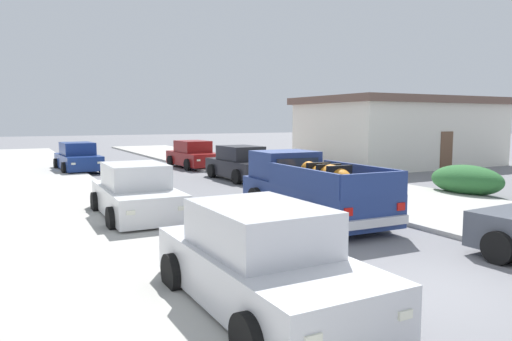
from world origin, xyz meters
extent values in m
plane|color=slate|center=(0.00, 0.00, 0.00)|extent=(160.00, 160.00, 0.00)
cube|color=#B2AFA8|center=(-5.47, 12.00, 0.06)|extent=(5.37, 60.00, 0.12)
cube|color=#B2AFA8|center=(5.47, 12.00, 0.06)|extent=(5.37, 60.00, 0.12)
cube|color=silver|center=(-4.19, 12.00, 0.05)|extent=(0.16, 60.00, 0.10)
cube|color=silver|center=(4.19, 12.00, 0.05)|extent=(0.16, 60.00, 0.10)
cube|color=navy|center=(1.12, 5.42, 0.60)|extent=(2.10, 5.16, 0.80)
cube|color=navy|center=(1.17, 7.02, 1.40)|extent=(1.77, 1.56, 0.80)
cube|color=#283342|center=(1.15, 6.26, 1.42)|extent=(1.38, 0.11, 0.44)
cube|color=#283342|center=(1.20, 7.78, 1.42)|extent=(1.46, 0.11, 0.48)
cube|color=navy|center=(0.18, 4.59, 1.28)|extent=(0.22, 3.30, 0.56)
cube|color=navy|center=(2.00, 4.53, 1.28)|extent=(0.22, 3.30, 0.56)
cube|color=navy|center=(1.03, 2.91, 1.28)|extent=(1.88, 0.17, 0.56)
cube|color=silver|center=(1.03, 2.82, 0.44)|extent=(1.83, 0.18, 0.20)
cylinder|color=black|center=(0.19, 6.98, 0.38)|extent=(0.29, 0.77, 0.76)
cylinder|color=black|center=(2.15, 6.92, 0.38)|extent=(0.29, 0.77, 0.76)
cylinder|color=black|center=(0.09, 4.05, 0.38)|extent=(0.29, 0.77, 0.76)
cylinder|color=black|center=(2.05, 3.98, 0.38)|extent=(0.29, 0.77, 0.76)
cube|color=red|center=(0.28, 2.88, 0.74)|extent=(0.22, 0.05, 0.18)
cube|color=red|center=(1.78, 2.83, 0.74)|extent=(0.22, 0.05, 0.18)
ellipsoid|color=orange|center=(1.09, 4.71, 1.30)|extent=(0.76, 1.72, 0.60)
sphere|color=orange|center=(1.13, 5.66, 1.38)|extent=(0.44, 0.44, 0.44)
cube|color=black|center=(1.08, 4.24, 1.30)|extent=(0.72, 0.14, 0.61)
cube|color=black|center=(1.09, 4.71, 1.30)|extent=(0.72, 0.14, 0.61)
cube|color=black|center=(1.11, 5.18, 1.30)|extent=(0.72, 0.14, 0.61)
cube|color=silver|center=(-3.13, 7.78, 0.54)|extent=(1.82, 4.23, 0.72)
cube|color=silver|center=(-3.13, 7.88, 1.22)|extent=(1.55, 2.12, 0.64)
cube|color=#283342|center=(-3.15, 6.91, 1.20)|extent=(1.37, 0.10, 0.52)
cube|color=#283342|center=(-3.12, 8.85, 1.20)|extent=(1.34, 0.10, 0.50)
cylinder|color=black|center=(-2.25, 6.47, 0.32)|extent=(0.23, 0.64, 0.64)
cylinder|color=black|center=(-4.06, 6.50, 0.32)|extent=(0.23, 0.64, 0.64)
cylinder|color=black|center=(-2.21, 9.07, 0.32)|extent=(0.23, 0.64, 0.64)
cylinder|color=black|center=(-4.02, 9.10, 0.32)|extent=(0.23, 0.64, 0.64)
cube|color=red|center=(-2.47, 9.88, 0.64)|extent=(0.20, 0.04, 0.12)
cube|color=white|center=(-2.55, 5.66, 0.61)|extent=(0.20, 0.04, 0.10)
cube|color=red|center=(-3.73, 9.90, 0.64)|extent=(0.20, 0.04, 0.12)
cube|color=white|center=(-3.78, 5.68, 0.61)|extent=(0.20, 0.04, 0.10)
cube|color=silver|center=(-3.08, 0.61, 0.54)|extent=(1.80, 4.22, 0.72)
cube|color=silver|center=(-3.09, 0.71, 1.22)|extent=(1.54, 2.12, 0.64)
cube|color=#283342|center=(-3.08, -0.26, 1.20)|extent=(1.37, 0.09, 0.52)
cube|color=#283342|center=(-3.10, 1.68, 1.20)|extent=(1.34, 0.09, 0.50)
cylinder|color=black|center=(-2.17, -0.68, 0.32)|extent=(0.23, 0.64, 0.64)
cylinder|color=black|center=(-3.97, -0.70, 0.32)|extent=(0.23, 0.64, 0.64)
cylinder|color=black|center=(-2.20, 1.92, 0.32)|extent=(0.23, 0.64, 0.64)
cylinder|color=black|center=(-4.00, 1.90, 0.32)|extent=(0.23, 0.64, 0.64)
cube|color=red|center=(-2.47, 2.73, 0.64)|extent=(0.20, 0.04, 0.12)
cube|color=white|center=(-2.45, -1.49, 0.61)|extent=(0.20, 0.04, 0.10)
cube|color=red|center=(-3.74, 2.72, 0.64)|extent=(0.20, 0.04, 0.12)
cube|color=white|center=(-3.68, -1.50, 0.61)|extent=(0.20, 0.04, 0.10)
cube|color=navy|center=(-2.92, 21.29, 0.54)|extent=(1.99, 4.29, 0.72)
cube|color=navy|center=(-2.92, 21.39, 1.22)|extent=(1.63, 2.18, 0.64)
cube|color=#283342|center=(-2.87, 20.42, 1.20)|extent=(1.37, 0.16, 0.52)
cube|color=#283342|center=(-2.98, 22.35, 1.20)|extent=(1.34, 0.15, 0.50)
cylinder|color=black|center=(-1.94, 20.04, 0.32)|extent=(0.26, 0.65, 0.64)
cylinder|color=black|center=(-3.74, 19.94, 0.32)|extent=(0.26, 0.65, 0.64)
cylinder|color=black|center=(-2.09, 22.64, 0.32)|extent=(0.26, 0.65, 0.64)
cylinder|color=black|center=(-3.89, 22.54, 0.32)|extent=(0.26, 0.65, 0.64)
cube|color=red|center=(-2.40, 23.43, 0.64)|extent=(0.20, 0.05, 0.12)
cube|color=white|center=(-2.18, 19.21, 0.61)|extent=(0.20, 0.05, 0.10)
cube|color=red|center=(-3.67, 23.36, 0.64)|extent=(0.20, 0.05, 0.12)
cube|color=white|center=(-3.41, 19.14, 0.61)|extent=(0.20, 0.05, 0.10)
cube|color=black|center=(3.25, 14.24, 0.54)|extent=(1.88, 4.25, 0.72)
cube|color=black|center=(3.25, 14.34, 1.22)|extent=(1.58, 2.14, 0.64)
cube|color=#283342|center=(3.27, 13.37, 1.20)|extent=(1.37, 0.12, 0.52)
cube|color=#283342|center=(3.22, 15.31, 1.20)|extent=(1.34, 0.12, 0.50)
cylinder|color=black|center=(4.19, 12.96, 0.32)|extent=(0.24, 0.65, 0.64)
cylinder|color=black|center=(2.38, 12.91, 0.32)|extent=(0.24, 0.65, 0.64)
cylinder|color=black|center=(4.11, 15.57, 0.32)|extent=(0.24, 0.65, 0.64)
cylinder|color=black|center=(2.31, 15.51, 0.32)|extent=(0.24, 0.65, 0.64)
cube|color=red|center=(3.82, 16.37, 0.64)|extent=(0.20, 0.05, 0.12)
cube|color=white|center=(3.92, 12.15, 0.61)|extent=(0.20, 0.05, 0.10)
cube|color=red|center=(2.56, 16.33, 0.64)|extent=(0.20, 0.05, 0.12)
cube|color=white|center=(2.69, 12.11, 0.61)|extent=(0.20, 0.05, 0.10)
cube|color=maroon|center=(3.18, 20.30, 0.54)|extent=(1.96, 4.28, 0.72)
cube|color=maroon|center=(3.17, 20.40, 1.22)|extent=(1.62, 2.17, 0.64)
cube|color=#283342|center=(3.22, 19.43, 1.20)|extent=(1.37, 0.15, 0.52)
cube|color=#283342|center=(3.12, 21.37, 1.20)|extent=(1.34, 0.14, 0.50)
cylinder|color=black|center=(4.14, 19.04, 0.32)|extent=(0.25, 0.65, 0.64)
cylinder|color=black|center=(2.34, 18.96, 0.32)|extent=(0.25, 0.65, 0.64)
cylinder|color=black|center=(4.01, 21.65, 0.32)|extent=(0.25, 0.65, 0.64)
cylinder|color=black|center=(2.21, 21.56, 0.32)|extent=(0.25, 0.65, 0.64)
cube|color=red|center=(3.71, 22.44, 0.64)|extent=(0.20, 0.05, 0.12)
cube|color=white|center=(3.89, 18.22, 0.61)|extent=(0.20, 0.05, 0.10)
cube|color=red|center=(2.44, 22.38, 0.64)|extent=(0.20, 0.05, 0.12)
cube|color=white|center=(2.66, 18.16, 0.61)|extent=(0.20, 0.05, 0.10)
cylinder|color=black|center=(1.96, 0.47, 0.32)|extent=(0.25, 0.65, 0.64)
cube|color=white|center=(2.20, 1.29, 0.61)|extent=(0.20, 0.05, 0.10)
cube|color=white|center=(3.43, 1.36, 0.61)|extent=(0.20, 0.05, 0.10)
cube|color=silver|center=(14.84, 16.13, 1.82)|extent=(10.93, 6.93, 3.63)
cube|color=brown|center=(14.84, 16.13, 3.83)|extent=(11.43, 7.43, 0.40)
cube|color=brown|center=(14.84, 12.64, 1.05)|extent=(0.90, 0.06, 2.10)
ellipsoid|color=#2D6B33|center=(8.54, 6.38, 0.55)|extent=(1.80, 2.80, 1.10)
camera|label=1|loc=(-6.24, -5.15, 2.75)|focal=33.21mm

